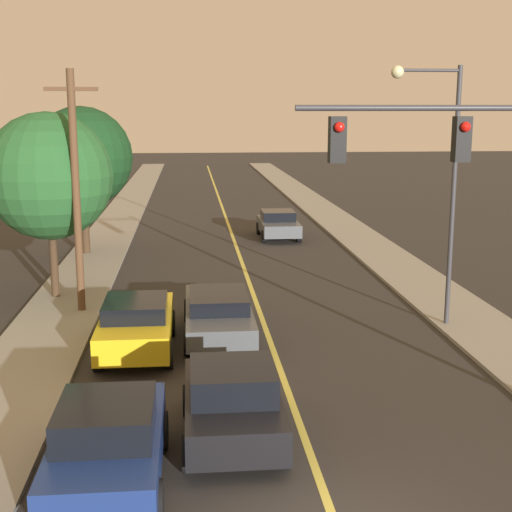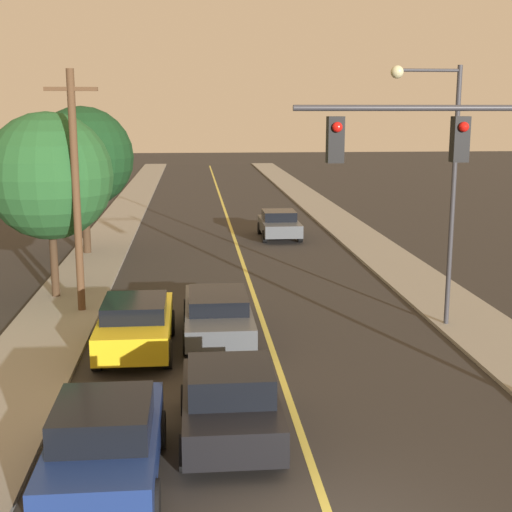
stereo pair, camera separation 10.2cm
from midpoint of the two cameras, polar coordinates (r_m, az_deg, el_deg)
name	(u,v)px [view 2 (the right image)]	position (r m, az deg, el deg)	size (l,w,h in m)	color
road_surface	(225,211)	(45.95, -2.43, 3.62)	(10.13, 80.00, 0.01)	#2D2B28
sidewalk_left	(126,211)	(46.09, -10.31, 3.54)	(2.50, 80.00, 0.12)	gray
sidewalk_right	(322,209)	(46.67, 5.36, 3.77)	(2.50, 80.00, 0.12)	gray
car_near_lane_front	(230,402)	(14.20, -1.87, -11.57)	(1.96, 3.86, 1.57)	black
car_near_lane_second	(218,312)	(20.38, -2.93, -4.52)	(1.97, 4.99, 1.34)	#474C51
car_outer_lane_front	(105,441)	(12.86, -11.75, -14.32)	(1.95, 4.16, 1.57)	navy
car_outer_lane_second	(136,323)	(19.34, -9.44, -5.34)	(1.97, 4.41, 1.49)	gold
car_far_oncoming	(279,224)	(36.09, 1.95, 2.57)	(1.96, 4.04, 1.38)	#474C51
traffic_signal_mast	(478,188)	(15.13, 17.54, 5.19)	(5.67, 0.42, 6.55)	#333338
streetlamp_right	(439,162)	(21.15, 14.57, 7.26)	(2.04, 0.36, 7.49)	#333338
utility_pole_left	(76,188)	(22.77, -14.09, 5.31)	(1.60, 0.24, 7.48)	#513823
tree_left_near	(83,157)	(32.21, -13.59, 7.67)	(4.40, 4.40, 6.44)	#3D2B1C
tree_left_far	(49,176)	(24.73, -16.10, 6.16)	(4.23, 4.23, 6.23)	#3D2B1C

